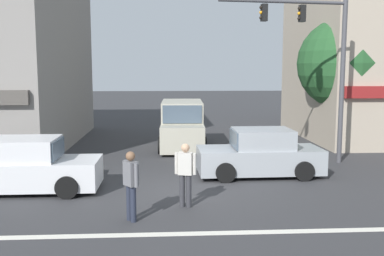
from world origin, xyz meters
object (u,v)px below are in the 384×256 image
at_px(van_parked_curbside, 182,126).
at_px(sedan_crossing_rightbound, 260,155).
at_px(traffic_light_mast, 319,52).
at_px(pedestrian_mid_crossing, 131,182).
at_px(sedan_approaching_near, 28,168).
at_px(pedestrian_far_side, 185,171).
at_px(street_tree, 343,64).
at_px(utility_pole_far_right, 368,54).

bearing_deg(van_parked_curbside, sedan_crossing_rightbound, -66.95).
xyz_separation_m(traffic_light_mast, pedestrian_mid_crossing, (-6.49, -6.10, -3.23)).
bearing_deg(traffic_light_mast, sedan_approaching_near, -161.19).
relative_size(van_parked_curbside, pedestrian_far_side, 2.79).
bearing_deg(pedestrian_mid_crossing, pedestrian_far_side, 37.46).
relative_size(van_parked_curbside, sedan_approaching_near, 1.14).
height_order(street_tree, van_parked_curbside, street_tree).
xyz_separation_m(utility_pole_far_right, van_parked_curbside, (-8.53, -0.02, -3.22)).
xyz_separation_m(street_tree, pedestrian_far_side, (-7.72, -9.09, -2.85)).
relative_size(traffic_light_mast, van_parked_curbside, 1.33).
distance_m(van_parked_curbside, pedestrian_mid_crossing, 10.05).
bearing_deg(van_parked_curbside, sedan_approaching_near, -123.94).
bearing_deg(street_tree, utility_pole_far_right, -8.43).
bearing_deg(traffic_light_mast, sedan_crossing_rightbound, -144.61).
bearing_deg(sedan_approaching_near, pedestrian_far_side, -21.46).
distance_m(sedan_approaching_near, pedestrian_mid_crossing, 4.26).
bearing_deg(traffic_light_mast, utility_pole_far_right, 46.69).
distance_m(utility_pole_far_right, van_parked_curbside, 9.12).
bearing_deg(sedan_crossing_rightbound, pedestrian_mid_crossing, -132.69).
height_order(utility_pole_far_right, traffic_light_mast, utility_pole_far_right).
bearing_deg(sedan_crossing_rightbound, sedan_approaching_near, -168.06).
bearing_deg(street_tree, sedan_crossing_rightbound, -131.16).
relative_size(street_tree, pedestrian_far_side, 3.54).
bearing_deg(utility_pole_far_right, street_tree, 171.57).
bearing_deg(pedestrian_far_side, street_tree, 49.67).
height_order(sedan_approaching_near, pedestrian_far_side, pedestrian_far_side).
relative_size(van_parked_curbside, pedestrian_mid_crossing, 2.79).
height_order(pedestrian_mid_crossing, pedestrian_far_side, same).
xyz_separation_m(traffic_light_mast, sedan_crossing_rightbound, (-2.51, -1.78, -3.46)).
distance_m(sedan_crossing_rightbound, van_parked_curbside, 6.10).
bearing_deg(utility_pole_far_right, pedestrian_mid_crossing, -135.49).
bearing_deg(sedan_approaching_near, van_parked_curbside, 56.06).
distance_m(street_tree, pedestrian_mid_crossing, 13.86).
xyz_separation_m(sedan_crossing_rightbound, pedestrian_mid_crossing, (-3.98, -4.31, 0.24)).
height_order(sedan_crossing_rightbound, sedan_approaching_near, same).
bearing_deg(pedestrian_far_side, traffic_light_mast, 44.54).
relative_size(sedan_crossing_rightbound, pedestrian_mid_crossing, 2.48).
bearing_deg(utility_pole_far_right, sedan_crossing_rightbound, -137.46).
bearing_deg(street_tree, van_parked_curbside, -178.58).
bearing_deg(sedan_crossing_rightbound, traffic_light_mast, 35.39).
distance_m(van_parked_curbside, pedestrian_far_side, 8.91).
relative_size(utility_pole_far_right, pedestrian_mid_crossing, 4.88).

